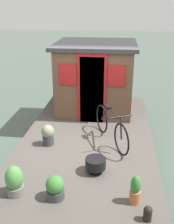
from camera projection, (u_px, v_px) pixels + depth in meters
name	position (u px, v px, depth m)	size (l,w,h in m)	color
ground_plane	(88.00, 156.00, 6.53)	(60.00, 60.00, 0.00)	#47564C
houseboat_deck	(88.00, 146.00, 6.43)	(5.91, 2.98, 0.52)	#4C4742
houseboat_cabin	(95.00, 76.00, 7.67)	(2.20, 2.20, 1.90)	brown
bicycle	(111.00, 127.00, 5.95)	(1.62, 0.82, 0.81)	black
potted_plant_thyme	(55.00, 188.00, 4.29)	(0.30, 0.30, 0.40)	#38383D
potted_plant_basil	(48.00, 135.00, 5.90)	(0.27, 0.27, 0.46)	#38383D
potted_plant_lavender	(135.00, 190.00, 4.18)	(0.18, 0.18, 0.49)	#B2603D
potted_plant_fern	(15.00, 181.00, 4.36)	(0.29, 0.29, 0.51)	slate
charcoal_grill	(96.00, 164.00, 4.96)	(0.38, 0.38, 0.28)	black
mooring_bollard	(148.00, 213.00, 3.87)	(0.13, 0.13, 0.24)	black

